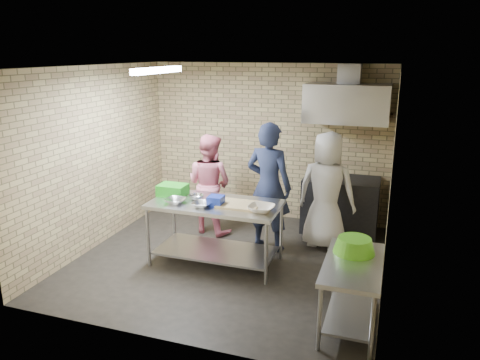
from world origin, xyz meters
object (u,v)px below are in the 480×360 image
(woman_pink, at_px, (209,184))
(bottle_red, at_px, (351,107))
(stove, at_px, (340,205))
(blue_tub, at_px, (216,201))
(woman_white, at_px, (326,191))
(green_basin, at_px, (354,245))
(man_navy, at_px, (269,187))
(side_counter, at_px, (351,294))
(bottle_green, at_px, (377,109))
(prep_table, at_px, (216,233))
(green_crate, at_px, (173,190))

(woman_pink, bearing_deg, bottle_red, -142.72)
(stove, height_order, blue_tub, blue_tub)
(woman_white, bearing_deg, green_basin, 113.86)
(green_basin, relative_size, woman_white, 0.26)
(blue_tub, relative_size, man_navy, 0.10)
(stove, bearing_deg, woman_white, -101.45)
(man_navy, distance_m, woman_white, 0.87)
(woman_pink, bearing_deg, stove, -148.04)
(green_basin, xyz_separation_m, man_navy, (-1.37, 1.47, 0.13))
(side_counter, xyz_separation_m, woman_white, (-0.59, 2.05, 0.51))
(bottle_green, xyz_separation_m, woman_white, (-0.59, -0.94, -1.13))
(prep_table, distance_m, woman_pink, 1.26)
(green_crate, height_order, green_basin, green_crate)
(prep_table, xyz_separation_m, green_crate, (-0.70, 0.12, 0.52))
(green_basin, distance_m, woman_pink, 3.06)
(prep_table, bearing_deg, woman_pink, 116.10)
(blue_tub, distance_m, bottle_red, 2.80)
(green_basin, bearing_deg, side_counter, -85.43)
(green_crate, distance_m, man_navy, 1.40)
(blue_tub, height_order, woman_pink, woman_pink)
(bottle_green, bearing_deg, prep_table, -134.18)
(blue_tub, distance_m, man_navy, 0.98)
(side_counter, bearing_deg, woman_white, 106.15)
(prep_table, distance_m, blue_tub, 0.52)
(bottle_green, bearing_deg, man_navy, -137.58)
(green_crate, relative_size, bottle_red, 2.20)
(side_counter, relative_size, green_basin, 2.61)
(man_navy, xyz_separation_m, woman_pink, (-1.09, 0.34, -0.15))
(prep_table, xyz_separation_m, man_navy, (0.56, 0.74, 0.52))
(side_counter, distance_m, bottle_green, 3.41)
(side_counter, xyz_separation_m, man_navy, (-1.39, 1.72, 0.59))
(woman_white, bearing_deg, green_crate, 30.84)
(bottle_green, xyz_separation_m, man_navy, (-1.39, -1.27, -1.05))
(man_navy, bearing_deg, woman_white, -147.93)
(prep_table, height_order, blue_tub, blue_tub)
(side_counter, distance_m, green_crate, 2.93)
(prep_table, bearing_deg, stove, 49.67)
(side_counter, distance_m, green_basin, 0.52)
(prep_table, height_order, bottle_red, bottle_red)
(side_counter, relative_size, bottle_red, 6.67)
(green_crate, xyz_separation_m, man_navy, (1.26, 0.62, -0.01))
(bottle_green, height_order, woman_white, bottle_green)
(stove, bearing_deg, blue_tub, -127.84)
(stove, relative_size, bottle_red, 6.67)
(side_counter, relative_size, stove, 1.00)
(stove, distance_m, woman_white, 0.84)
(prep_table, distance_m, side_counter, 2.19)
(side_counter, xyz_separation_m, bottle_red, (-0.40, 2.99, 1.65))
(prep_table, height_order, stove, stove)
(green_basin, bearing_deg, woman_pink, 143.65)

